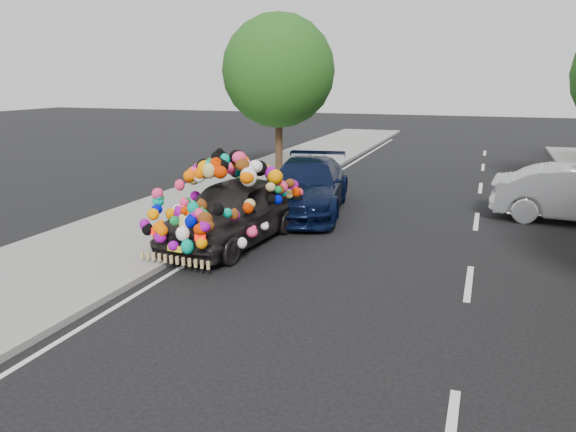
# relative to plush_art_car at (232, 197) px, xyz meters

# --- Properties ---
(ground) EXTENTS (100.00, 100.00, 0.00)m
(ground) POSITION_rel_plush_art_car_xyz_m (1.74, -0.94, -1.11)
(ground) COLOR black
(ground) RESTS_ON ground
(sidewalk) EXTENTS (4.00, 60.00, 0.12)m
(sidewalk) POSITION_rel_plush_art_car_xyz_m (-2.56, -0.94, -1.05)
(sidewalk) COLOR gray
(sidewalk) RESTS_ON ground
(kerb) EXTENTS (0.15, 60.00, 0.13)m
(kerb) POSITION_rel_plush_art_car_xyz_m (-0.61, -0.94, -1.04)
(kerb) COLOR gray
(kerb) RESTS_ON ground
(lane_markings) EXTENTS (6.00, 50.00, 0.01)m
(lane_markings) POSITION_rel_plush_art_car_xyz_m (5.34, -0.94, -1.10)
(lane_markings) COLOR silver
(lane_markings) RESTS_ON ground
(tree_near_sidewalk) EXTENTS (4.20, 4.20, 6.13)m
(tree_near_sidewalk) POSITION_rel_plush_art_car_xyz_m (-2.06, 8.56, 2.92)
(tree_near_sidewalk) COLOR #332114
(tree_near_sidewalk) RESTS_ON ground
(plush_art_car) EXTENTS (2.60, 4.82, 2.16)m
(plush_art_car) POSITION_rel_plush_art_car_xyz_m (0.00, 0.00, 0.00)
(plush_art_car) COLOR black
(plush_art_car) RESTS_ON ground
(navy_sedan) EXTENTS (2.95, 5.50, 1.52)m
(navy_sedan) POSITION_rel_plush_art_car_xyz_m (0.67, 3.56, -0.35)
(navy_sedan) COLOR black
(navy_sedan) RESTS_ON ground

